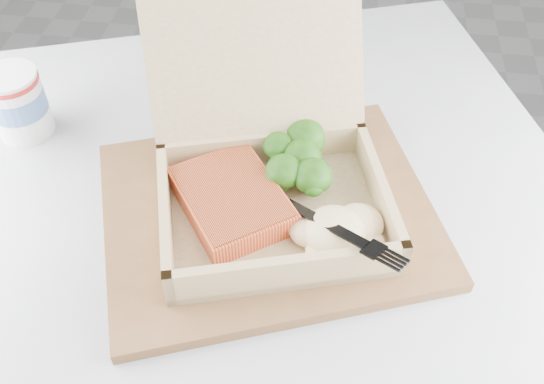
# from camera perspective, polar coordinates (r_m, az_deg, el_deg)

# --- Properties ---
(floor) EXTENTS (4.00, 4.00, 0.00)m
(floor) POSITION_cam_1_polar(r_m,az_deg,el_deg) (1.45, 13.24, -14.76)
(floor) COLOR gray
(floor) RESTS_ON ground
(cafe_table) EXTENTS (1.04, 1.04, 0.74)m
(cafe_table) POSITION_cam_1_polar(r_m,az_deg,el_deg) (0.83, -2.38, -11.74)
(cafe_table) COLOR black
(cafe_table) RESTS_ON floor
(serving_tray) EXTENTS (0.44, 0.39, 0.02)m
(serving_tray) POSITION_cam_1_polar(r_m,az_deg,el_deg) (0.68, -0.36, -1.94)
(serving_tray) COLOR brown
(serving_tray) RESTS_ON cafe_table
(takeout_container) EXTENTS (0.31, 0.34, 0.21)m
(takeout_container) POSITION_cam_1_polar(r_m,az_deg,el_deg) (0.65, -0.41, 3.35)
(takeout_container) COLOR tan
(takeout_container) RESTS_ON serving_tray
(salmon_fillet) EXTENTS (0.15, 0.16, 0.03)m
(salmon_fillet) POSITION_cam_1_polar(r_m,az_deg,el_deg) (0.65, -3.82, -0.74)
(salmon_fillet) COLOR orange
(salmon_fillet) RESTS_ON takeout_container
(broccoli_pile) EXTENTS (0.11, 0.11, 0.04)m
(broccoli_pile) POSITION_cam_1_polar(r_m,az_deg,el_deg) (0.68, 2.83, 2.85)
(broccoli_pile) COLOR #2F751A
(broccoli_pile) RESTS_ON takeout_container
(mashed_potatoes) EXTENTS (0.10, 0.09, 0.04)m
(mashed_potatoes) POSITION_cam_1_polar(r_m,az_deg,el_deg) (0.62, 5.94, -3.67)
(mashed_potatoes) COLOR #F7DFA0
(mashed_potatoes) RESTS_ON takeout_container
(plastic_fork) EXTENTS (0.13, 0.11, 0.02)m
(plastic_fork) POSITION_cam_1_polar(r_m,az_deg,el_deg) (0.61, 3.60, -1.92)
(plastic_fork) COLOR black
(plastic_fork) RESTS_ON mashed_potatoes
(paper_cup) EXTENTS (0.07, 0.07, 0.09)m
(paper_cup) POSITION_cam_1_polar(r_m,az_deg,el_deg) (0.82, -22.84, 7.85)
(paper_cup) COLOR white
(paper_cup) RESTS_ON cafe_table
(receipt) EXTENTS (0.11, 0.15, 0.00)m
(receipt) POSITION_cam_1_polar(r_m,az_deg,el_deg) (0.82, -3.80, 7.90)
(receipt) COLOR silver
(receipt) RESTS_ON cafe_table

